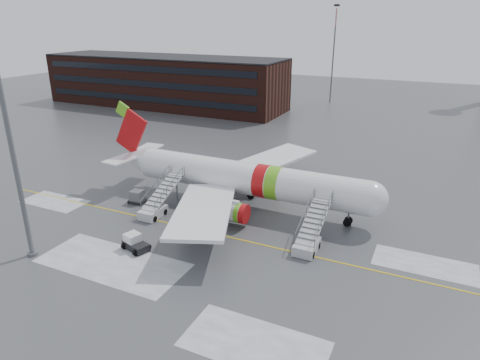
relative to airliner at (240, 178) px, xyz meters
The scene contains 9 objects.
ground 7.81m from the airliner, 81.62° to the right, with size 260.00×260.00×0.00m, color #494C4F.
airliner is the anchor object (origin of this frame).
airstair_fwd 12.62m from the airliner, 31.80° to the right, with size 2.05×7.70×3.48m.
airstair_aft 10.17m from the airliner, 138.68° to the right, with size 2.05×7.70×3.48m.
pushback_tug 15.00m from the airliner, 108.54° to the right, with size 3.00×2.58×1.54m.
uld_container 12.78m from the airliner, 156.92° to the right, with size 2.06×1.58×1.58m.
light_mast_near 25.33m from the airliner, 123.86° to the right, with size 1.20×1.20×27.41m.
terminal_building 65.19m from the airliner, 132.47° to the left, with size 62.00×16.11×12.30m.
light_mast_far_n 72.15m from the airliner, 95.61° to the left, with size 1.20×1.20×24.25m.
Camera 1 is at (19.16, -35.72, 21.12)m, focal length 32.00 mm.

